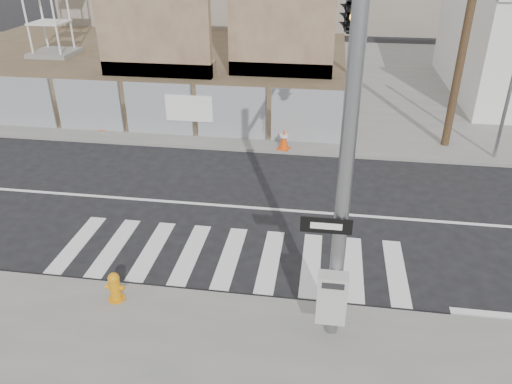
# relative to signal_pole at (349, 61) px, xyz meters

# --- Properties ---
(ground) EXTENTS (100.00, 100.00, 0.00)m
(ground) POSITION_rel_signal_pole_xyz_m (-2.49, 2.05, -4.78)
(ground) COLOR black
(ground) RESTS_ON ground
(sidewalk_far) EXTENTS (50.00, 20.00, 0.12)m
(sidewalk_far) POSITION_rel_signal_pole_xyz_m (-2.49, 16.05, -4.72)
(sidewalk_far) COLOR slate
(sidewalk_far) RESTS_ON ground
(signal_pole) EXTENTS (0.96, 5.87, 7.00)m
(signal_pole) POSITION_rel_signal_pole_xyz_m (0.00, 0.00, 0.00)
(signal_pole) COLOR gray
(signal_pole) RESTS_ON sidewalk_near
(chain_link_fence) EXTENTS (24.60, 0.04, 2.00)m
(chain_link_fence) POSITION_rel_signal_pole_xyz_m (-12.49, 7.05, -3.66)
(chain_link_fence) COLOR gray
(chain_link_fence) RESTS_ON sidewalk_far
(concrete_wall_left) EXTENTS (6.00, 1.30, 8.00)m
(concrete_wall_left) POSITION_rel_signal_pole_xyz_m (-9.49, 15.13, -1.40)
(concrete_wall_left) COLOR brown
(concrete_wall_left) RESTS_ON sidewalk_far
(concrete_wall_right) EXTENTS (5.50, 1.30, 8.00)m
(concrete_wall_right) POSITION_rel_signal_pole_xyz_m (-2.99, 16.13, -1.40)
(concrete_wall_right) COLOR brown
(concrete_wall_right) RESTS_ON sidewalk_far
(fire_hydrant) EXTENTS (0.42, 0.38, 0.68)m
(fire_hydrant) POSITION_rel_signal_pole_xyz_m (-4.56, -2.50, -4.33)
(fire_hydrant) COLOR orange
(fire_hydrant) RESTS_ON sidewalk_near
(traffic_cone_c) EXTENTS (0.37, 0.37, 0.65)m
(traffic_cone_c) POSITION_rel_signal_pole_xyz_m (-9.11, 7.17, -4.34)
(traffic_cone_c) COLOR red
(traffic_cone_c) RESTS_ON sidewalk_far
(traffic_cone_d) EXTENTS (0.49, 0.49, 0.78)m
(traffic_cone_d) POSITION_rel_signal_pole_xyz_m (-1.84, 6.27, -4.28)
(traffic_cone_d) COLOR #DE450B
(traffic_cone_d) RESTS_ON sidewalk_far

